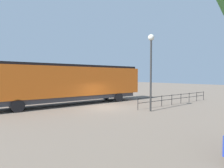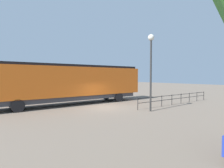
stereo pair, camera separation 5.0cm
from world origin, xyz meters
The scene contains 4 objects.
ground_plane centered at (0.00, 0.00, 0.00)m, with size 120.00×120.00×0.00m, color #756656.
locomotive centered at (-3.55, -1.48, 2.38)m, with size 2.94×16.85×4.25m.
lamp_post centered at (4.03, 2.02, 4.72)m, with size 0.54×0.54×6.61m.
platform_fence centered at (3.02, 7.30, 0.72)m, with size 0.05×11.69×1.12m.
Camera 2 is at (14.62, -9.88, 3.01)m, focal length 29.06 mm.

